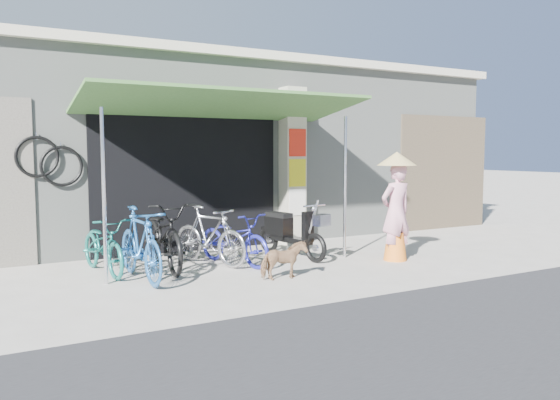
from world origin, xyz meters
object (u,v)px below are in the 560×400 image
bike_teal (103,245)px  bike_black (164,235)px  bike_silver (209,235)px  bike_blue (140,244)px  street_dog (284,260)px  nun (396,207)px  moped (289,232)px  bike_navy (234,239)px

bike_teal → bike_black: (0.88, -0.09, 0.10)m
bike_teal → bike_silver: (1.59, -0.13, 0.05)m
bike_teal → bike_blue: 0.78m
bike_black → street_dog: (1.24, -1.50, -0.25)m
nun → bike_silver: bearing=-24.3°
bike_teal → bike_black: size_ratio=0.81×
bike_blue → bike_black: (0.52, 0.59, 0.01)m
nun → bike_blue: bearing=-10.5°
bike_blue → nun: size_ratio=0.95×
moped → bike_silver: bearing=164.6°
moped → nun: bearing=-49.1°
bike_teal → bike_blue: bike_blue is taller
bike_teal → bike_silver: bearing=-12.8°
bike_black → bike_silver: (0.71, -0.04, -0.05)m
bike_blue → bike_navy: (1.57, 0.37, -0.10)m
bike_blue → bike_silver: bike_blue is taller
bike_black → moped: 2.12m
bike_teal → bike_blue: (0.36, -0.68, 0.09)m
bike_black → bike_silver: 0.71m
bike_black → nun: bearing=-15.8°
bike_teal → bike_navy: bike_teal is taller
bike_black → moped: bearing=-0.5°
bike_teal → bike_black: 0.89m
bike_blue → nun: bearing=-11.9°
bike_black → bike_navy: size_ratio=1.26×
bike_navy → street_dog: bike_navy is taller
bike_silver → moped: moped is taller
bike_navy → nun: nun is taller
bike_blue → moped: (2.63, 0.47, -0.08)m
bike_navy → bike_blue: bearing=175.8°
street_dog → bike_navy: bearing=11.7°
bike_navy → nun: bearing=-38.7°
bike_black → street_dog: 1.96m
street_dog → nun: size_ratio=0.36×
bike_navy → street_dog: (0.19, -1.28, -0.14)m
bike_black → bike_silver: bearing=-0.5°
bike_blue → street_dog: 1.99m
bike_teal → moped: 3.01m
bike_black → nun: (3.52, -1.17, 0.36)m
bike_teal → street_dog: bearing=-44.9°
bike_blue → bike_black: bearing=45.0°
bike_teal → bike_black: bike_black is taller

